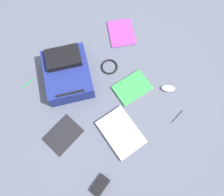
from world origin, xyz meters
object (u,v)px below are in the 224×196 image
object	(u,v)px
book_manual	(121,33)
computer_mouse	(168,88)
laptop	(121,132)
backpack	(68,73)
pen_black	(177,116)
book_blue	(132,88)
pen_blue	(28,83)
book_red	(64,135)
power_brick	(100,186)
cable_coil	(109,67)

from	to	relation	value
book_manual	computer_mouse	world-z (taller)	computer_mouse
laptop	computer_mouse	world-z (taller)	computer_mouse
backpack	pen_black	xyz separation A→B (m)	(0.74, 0.51, -0.08)
computer_mouse	book_blue	bearing A→B (deg)	94.39
pen_blue	book_manual	bearing A→B (deg)	87.60
backpack	book_manual	bearing A→B (deg)	100.61
laptop	book_red	size ratio (longest dim) A/B	1.17
pen_black	power_brick	bearing A→B (deg)	-83.97
pen_black	pen_blue	distance (m)	1.21
laptop	pen_blue	distance (m)	0.84
backpack	cable_coil	distance (m)	0.35
cable_coil	pen_blue	bearing A→B (deg)	-111.97
laptop	computer_mouse	xyz separation A→B (m)	(-0.07, 0.51, 0.00)
laptop	book_blue	bearing A→B (deg)	130.69
power_brick	pen_black	xyz separation A→B (m)	(-0.08, 0.75, -0.01)
computer_mouse	power_brick	xyz separation A→B (m)	(0.29, -0.83, -0.00)
backpack	cable_coil	world-z (taller)	backpack
book_red	pen_blue	size ratio (longest dim) A/B	2.21
backpack	book_blue	bearing A→B (deg)	45.27
laptop	pen_black	bearing A→B (deg)	71.85
book_red	cable_coil	xyz separation A→B (m)	(-0.27, 0.59, -0.00)
book_manual	pen_blue	xyz separation A→B (m)	(-0.04, -0.89, -0.00)
book_red	cable_coil	size ratio (longest dim) A/B	2.10
book_manual	power_brick	world-z (taller)	power_brick
laptop	book_manual	bearing A→B (deg)	144.57
pen_black	book_manual	bearing A→B (deg)	174.60
book_red	book_manual	world-z (taller)	book_red
book_manual	pen_blue	bearing A→B (deg)	-92.40
cable_coil	pen_black	distance (m)	0.67
backpack	book_red	distance (m)	0.47
pen_blue	power_brick	bearing A→B (deg)	3.63
backpack	power_brick	size ratio (longest dim) A/B	3.74
backpack	cable_coil	xyz separation A→B (m)	(0.10, 0.32, -0.08)
book_manual	cable_coil	bearing A→B (deg)	-51.87
laptop	computer_mouse	distance (m)	0.51
laptop	book_blue	world-z (taller)	laptop
laptop	pen_blue	xyz separation A→B (m)	(-0.75, -0.39, -0.01)
pen_black	pen_blue	world-z (taller)	same
book_blue	pen_black	distance (m)	0.41
laptop	book_blue	size ratio (longest dim) A/B	1.22
laptop	computer_mouse	bearing A→B (deg)	98.24
backpack	pen_black	size ratio (longest dim) A/B	3.84
laptop	pen_black	world-z (taller)	laptop
power_brick	pen_black	distance (m)	0.76
power_brick	pen_blue	distance (m)	0.97
backpack	power_brick	distance (m)	0.86
book_manual	cable_coil	size ratio (longest dim) A/B	2.43
pen_blue	book_red	bearing A→B (deg)	3.04
book_manual	laptop	bearing A→B (deg)	-35.43
book_blue	power_brick	distance (m)	0.76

